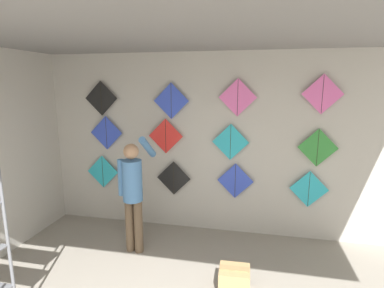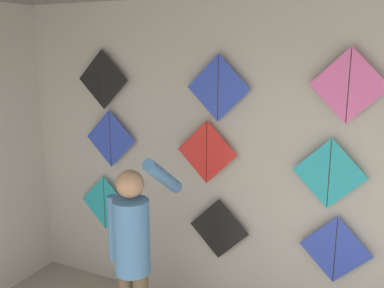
{
  "view_description": "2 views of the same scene",
  "coord_description": "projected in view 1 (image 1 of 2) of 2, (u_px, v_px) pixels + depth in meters",
  "views": [
    {
      "loc": [
        0.77,
        -1.28,
        2.32
      ],
      "look_at": [
        -0.12,
        2.92,
        1.46
      ],
      "focal_mm": 28.0,
      "sensor_mm": 36.0,
      "label": 1
    },
    {
      "loc": [
        0.86,
        -0.06,
        2.42
      ],
      "look_at": [
        -0.61,
        2.92,
        1.64
      ],
      "focal_mm": 40.0,
      "sensor_mm": 36.0,
      "label": 2
    }
  ],
  "objects": [
    {
      "name": "kite_2",
      "position": [
        235.0,
        181.0,
        4.59
      ],
      "size": [
        0.55,
        0.01,
        0.55
      ],
      "color": "blue"
    },
    {
      "name": "ceiling_slab",
      "position": [
        176.0,
        30.0,
        2.83
      ],
      "size": [
        5.86,
        4.02,
        0.04
      ],
      "primitive_type": "cube",
      "color": "gray"
    },
    {
      "name": "kite_0",
      "position": [
        103.0,
        172.0,
        5.04
      ],
      "size": [
        0.55,
        0.01,
        0.55
      ],
      "color": "#28B2C6"
    },
    {
      "name": "kite_3",
      "position": [
        309.0,
        189.0,
        4.39
      ],
      "size": [
        0.55,
        0.01,
        0.55
      ],
      "color": "#28B2C6"
    },
    {
      "name": "cardboard_box",
      "position": [
        234.0,
        281.0,
        3.37
      ],
      "size": [
        0.35,
        0.3,
        0.31
      ],
      "rotation": [
        0.0,
        0.0,
        0.03
      ],
      "color": "tan",
      "rests_on": "ground"
    },
    {
      "name": "kite_11",
      "position": [
        323.0,
        94.0,
        4.1
      ],
      "size": [
        0.55,
        0.01,
        0.55
      ],
      "color": "pink"
    },
    {
      "name": "kite_1",
      "position": [
        174.0,
        178.0,
        4.8
      ],
      "size": [
        0.55,
        0.01,
        0.55
      ],
      "color": "black"
    },
    {
      "name": "kite_10",
      "position": [
        238.0,
        97.0,
        4.35
      ],
      "size": [
        0.55,
        0.01,
        0.55
      ],
      "color": "pink"
    },
    {
      "name": "kite_5",
      "position": [
        166.0,
        136.0,
        4.69
      ],
      "size": [
        0.55,
        0.01,
        0.55
      ],
      "color": "red"
    },
    {
      "name": "kite_8",
      "position": [
        101.0,
        98.0,
        4.79
      ],
      "size": [
        0.55,
        0.01,
        0.55
      ],
      "color": "black"
    },
    {
      "name": "kite_6",
      "position": [
        231.0,
        142.0,
        4.49
      ],
      "size": [
        0.55,
        0.01,
        0.55
      ],
      "color": "#28B2C6"
    },
    {
      "name": "kite_7",
      "position": [
        318.0,
        148.0,
        4.25
      ],
      "size": [
        0.55,
        0.01,
        0.55
      ],
      "color": "#338C38"
    },
    {
      "name": "shopkeeper",
      "position": [
        133.0,
        188.0,
        4.08
      ],
      "size": [
        0.42,
        0.56,
        1.65
      ],
      "rotation": [
        0.0,
        0.0,
        -0.06
      ],
      "color": "brown",
      "rests_on": "ground"
    },
    {
      "name": "kite_4",
      "position": [
        106.0,
        133.0,
        4.89
      ],
      "size": [
        0.55,
        0.01,
        0.55
      ],
      "color": "blue"
    },
    {
      "name": "kite_9",
      "position": [
        171.0,
        101.0,
        4.56
      ],
      "size": [
        0.55,
        0.01,
        0.55
      ],
      "color": "blue"
    },
    {
      "name": "back_panel",
      "position": [
        204.0,
        144.0,
        4.68
      ],
      "size": [
        5.86,
        0.06,
        2.8
      ],
      "primitive_type": "cube",
      "color": "#BCB7AD",
      "rests_on": "ground"
    }
  ]
}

